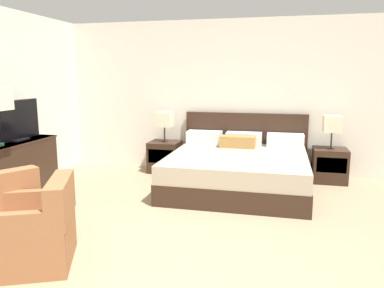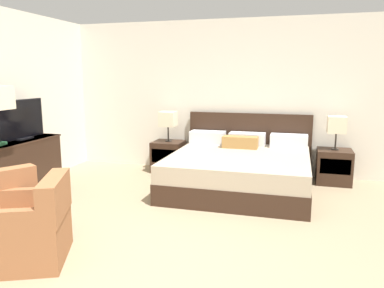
{
  "view_description": "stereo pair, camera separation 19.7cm",
  "coord_description": "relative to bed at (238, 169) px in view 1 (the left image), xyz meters",
  "views": [
    {
      "loc": [
        1.07,
        -2.69,
        1.63
      ],
      "look_at": [
        -0.06,
        1.98,
        0.75
      ],
      "focal_mm": 35.0,
      "sensor_mm": 36.0,
      "label": 1
    },
    {
      "loc": [
        1.26,
        -2.64,
        1.63
      ],
      "look_at": [
        -0.06,
        1.98,
        0.75
      ],
      "focal_mm": 35.0,
      "sensor_mm": 36.0,
      "label": 2
    }
  ],
  "objects": [
    {
      "name": "dresser",
      "position": [
        -2.86,
        -1.12,
        0.11
      ],
      "size": [
        0.48,
        1.27,
        0.77
      ],
      "color": "#332116",
      "rests_on": "ground"
    },
    {
      "name": "nightstand_left",
      "position": [
        -1.34,
        0.68,
        -0.03
      ],
      "size": [
        0.51,
        0.47,
        0.52
      ],
      "color": "#332116",
      "rests_on": "ground"
    },
    {
      "name": "tv",
      "position": [
        -2.86,
        -1.03,
        0.74
      ],
      "size": [
        0.18,
        0.86,
        0.54
      ],
      "color": "black",
      "rests_on": "dresser"
    },
    {
      "name": "wall_back",
      "position": [
        -0.48,
        1.0,
        0.98
      ],
      "size": [
        6.48,
        0.06,
        2.55
      ],
      "primitive_type": "cube",
      "color": "silver",
      "rests_on": "ground"
    },
    {
      "name": "armchair_companion",
      "position": [
        -1.46,
        -2.66,
        -0.01
      ],
      "size": [
        0.91,
        0.9,
        0.76
      ],
      "color": "#935B38",
      "rests_on": "ground"
    },
    {
      "name": "table_lamp_right",
      "position": [
        1.34,
        0.68,
        0.61
      ],
      "size": [
        0.27,
        0.27,
        0.51
      ],
      "color": "#332D28",
      "rests_on": "nightstand_right"
    },
    {
      "name": "ground_plane",
      "position": [
        -0.48,
        -2.62,
        -0.29
      ],
      "size": [
        10.79,
        10.79,
        0.0
      ],
      "primitive_type": "plane",
      "color": "#998466"
    },
    {
      "name": "table_lamp_left",
      "position": [
        -1.34,
        0.68,
        0.61
      ],
      "size": [
        0.27,
        0.27,
        0.51
      ],
      "color": "#332D28",
      "rests_on": "nightstand_left"
    },
    {
      "name": "nightstand_right",
      "position": [
        1.34,
        0.68,
        -0.03
      ],
      "size": [
        0.51,
        0.47,
        0.52
      ],
      "color": "#332116",
      "rests_on": "ground"
    },
    {
      "name": "bed",
      "position": [
        0.0,
        0.0,
        0.0
      ],
      "size": [
        2.02,
        1.99,
        1.02
      ],
      "color": "#332116",
      "rests_on": "ground"
    }
  ]
}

